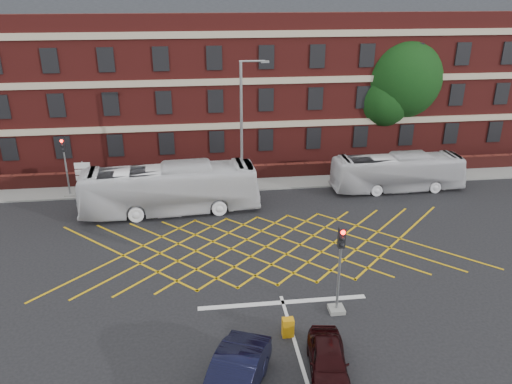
{
  "coord_description": "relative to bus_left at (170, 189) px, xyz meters",
  "views": [
    {
      "loc": [
        -3.75,
        -22.93,
        13.78
      ],
      "look_at": [
        -0.64,
        1.5,
        3.64
      ],
      "focal_mm": 35.0,
      "sensor_mm": 36.0,
      "label": 1
    }
  ],
  "objects": [
    {
      "name": "deciduous_tree",
      "position": [
        19.02,
        10.25,
        4.62
      ],
      "size": [
        7.56,
        7.29,
        10.39
      ],
      "color": "black",
      "rests_on": "ground"
    },
    {
      "name": "box_junction_hatching",
      "position": [
        5.51,
        -5.62,
        -1.6
      ],
      "size": [
        8.22,
        8.22,
        0.02
      ],
      "primitive_type": "cube",
      "rotation": [
        0.0,
        0.0,
        0.79
      ],
      "color": "#CC990C",
      "rests_on": "ground"
    },
    {
      "name": "car_maroon",
      "position": [
        6.39,
        -15.89,
        -0.99
      ],
      "size": [
        2.01,
        3.83,
        1.24
      ],
      "primitive_type": "imported",
      "rotation": [
        0.0,
        0.0,
        -0.15
      ],
      "color": "black",
      "rests_on": "ground"
    },
    {
      "name": "traffic_light_far",
      "position": [
        -7.23,
        3.51,
        0.16
      ],
      "size": [
        0.7,
        0.7,
        4.27
      ],
      "color": "slate",
      "rests_on": "ground"
    },
    {
      "name": "bus_right",
      "position": [
        16.23,
        1.83,
        -0.27
      ],
      "size": [
        9.6,
        2.3,
        2.67
      ],
      "primitive_type": "imported",
      "rotation": [
        0.0,
        0.0,
        1.58
      ],
      "color": "silver",
      "rests_on": "ground"
    },
    {
      "name": "car_navy",
      "position": [
        2.71,
        -16.71,
        -0.82
      ],
      "size": [
        3.37,
        5.04,
        1.57
      ],
      "primitive_type": "imported",
      "rotation": [
        0.0,
        0.0,
        -0.4
      ],
      "color": "black",
      "rests_on": "ground"
    },
    {
      "name": "stop_line",
      "position": [
        5.51,
        -11.12,
        -1.6
      ],
      "size": [
        8.0,
        0.3,
        0.02
      ],
      "primitive_type": "cube",
      "color": "silver",
      "rests_on": "ground"
    },
    {
      "name": "victorian_building",
      "position": [
        5.75,
        14.38,
        6.23
      ],
      "size": [
        51.0,
        12.17,
        20.4
      ],
      "color": "maroon",
      "rests_on": "ground"
    },
    {
      "name": "bus_left",
      "position": [
        0.0,
        0.0,
        0.0
      ],
      "size": [
        11.68,
        3.38,
        3.22
      ],
      "primitive_type": "imported",
      "rotation": [
        0.0,
        0.0,
        1.63
      ],
      "color": "silver",
      "rests_on": "ground"
    },
    {
      "name": "street_lamp",
      "position": [
        4.83,
        0.52,
        1.77
      ],
      "size": [
        2.25,
        1.0,
        9.63
      ],
      "color": "slate",
      "rests_on": "ground"
    },
    {
      "name": "far_pavement",
      "position": [
        5.51,
        4.38,
        -1.55
      ],
      "size": [
        60.0,
        3.0,
        0.12
      ],
      "primitive_type": "cube",
      "color": "slate",
      "rests_on": "ground"
    },
    {
      "name": "boundary_wall",
      "position": [
        5.51,
        5.38,
        -1.06
      ],
      "size": [
        56.0,
        0.5,
        1.1
      ],
      "primitive_type": "cube",
      "color": "#501815",
      "rests_on": "ground"
    },
    {
      "name": "ground",
      "position": [
        5.51,
        -7.62,
        -1.61
      ],
      "size": [
        120.0,
        120.0,
        0.0
      ],
      "primitive_type": "plane",
      "color": "black",
      "rests_on": "ground"
    },
    {
      "name": "utility_cabinet",
      "position": [
        5.29,
        -13.51,
        -1.18
      ],
      "size": [
        0.49,
        0.37,
        0.85
      ],
      "primitive_type": "cube",
      "color": "#C8850B",
      "rests_on": "ground"
    },
    {
      "name": "traffic_light_near",
      "position": [
        7.82,
        -12.1,
        0.16
      ],
      "size": [
        0.7,
        0.7,
        4.27
      ],
      "color": "slate",
      "rests_on": "ground"
    },
    {
      "name": "direction_signs",
      "position": [
        -6.39,
        4.61,
        -0.23
      ],
      "size": [
        1.1,
        0.16,
        2.2
      ],
      "color": "gray",
      "rests_on": "ground"
    }
  ]
}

